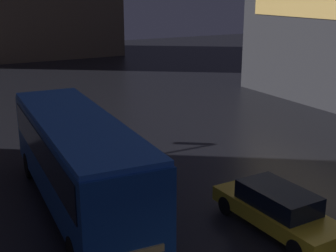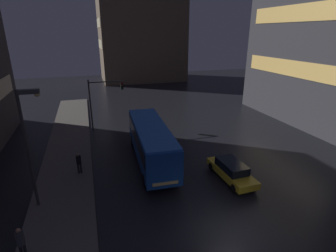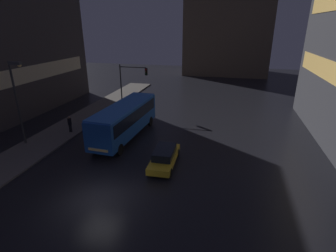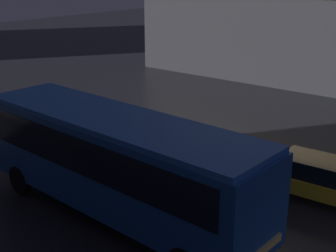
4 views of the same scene
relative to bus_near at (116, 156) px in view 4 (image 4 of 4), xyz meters
name	(u,v)px [view 4 (image 4 of 4)]	position (x,y,z in m)	size (l,w,h in m)	color
bus_near	(116,156)	(0.00, 0.00, 0.00)	(3.11, 10.37, 3.28)	#194793
car_taxi	(320,178)	(5.06, -4.52, -1.30)	(1.88, 4.74, 1.40)	gold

